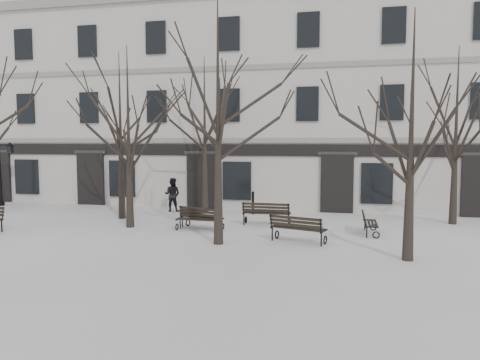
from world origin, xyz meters
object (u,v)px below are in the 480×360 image
(tree_2, at_px, (218,88))
(bench_1, at_px, (201,217))
(tree_1, at_px, (128,115))
(bench_4, at_px, (266,213))
(bench_2, at_px, (298,228))
(tree_3, at_px, (412,105))
(bench_5, at_px, (369,222))
(bench_3, at_px, (198,218))
(lamp_post, at_px, (4,169))

(tree_2, distance_m, bench_1, 5.63)
(tree_1, relative_size, bench_4, 3.68)
(tree_1, relative_size, tree_2, 0.87)
(tree_1, distance_m, bench_2, 8.32)
(tree_1, xyz_separation_m, tree_2, (4.42, -2.26, 0.71))
(tree_3, relative_size, bench_2, 3.61)
(bench_5, bearing_deg, bench_2, 130.24)
(bench_3, distance_m, lamp_post, 13.41)
(tree_3, height_order, bench_3, tree_3)
(bench_2, distance_m, bench_3, 4.38)
(bench_2, relative_size, bench_5, 1.23)
(bench_2, xyz_separation_m, bench_5, (2.51, 2.16, -0.08))
(bench_3, bearing_deg, tree_3, -20.37)
(tree_3, height_order, bench_1, tree_3)
(bench_1, distance_m, bench_2, 4.43)
(tree_2, bearing_deg, bench_5, 29.67)
(bench_4, xyz_separation_m, bench_5, (4.14, -0.93, -0.10))
(tree_1, distance_m, bench_5, 10.49)
(lamp_post, bearing_deg, tree_3, -20.51)
(tree_2, xyz_separation_m, bench_2, (2.66, 0.79, -4.81))
(bench_3, bearing_deg, tree_1, -177.94)
(bench_1, distance_m, bench_4, 2.82)
(bench_2, xyz_separation_m, bench_3, (-4.13, 1.46, -0.06))
(tree_1, xyz_separation_m, lamp_post, (-9.62, 4.39, -2.62))
(bench_5, bearing_deg, bench_3, 95.58)
(bench_2, xyz_separation_m, lamp_post, (-16.70, 5.86, 1.48))
(tree_2, height_order, bench_4, tree_2)
(bench_4, bearing_deg, tree_1, 16.93)
(tree_3, distance_m, bench_3, 9.21)
(bench_2, bearing_deg, bench_5, -122.07)
(tree_2, bearing_deg, bench_4, 74.97)
(bench_4, bearing_deg, bench_3, 33.38)
(tree_2, distance_m, lamp_post, 15.89)
(tree_1, distance_m, tree_3, 11.01)
(bench_4, bearing_deg, lamp_post, -10.02)
(bench_4, distance_m, bench_5, 4.24)
(tree_3, distance_m, bench_2, 5.63)
(bench_2, bearing_deg, lamp_post, -2.06)
(bench_3, bearing_deg, bench_4, 35.12)
(bench_4, xyz_separation_m, lamp_post, (-15.08, 2.77, 1.47))
(bench_3, relative_size, lamp_post, 0.50)
(bench_5, bearing_deg, tree_2, 119.25)
(bench_1, bearing_deg, tree_1, 24.33)
(tree_3, xyz_separation_m, bench_2, (-3.47, 1.69, -4.10))
(bench_2, height_order, lamp_post, lamp_post)
(bench_2, distance_m, lamp_post, 17.76)
(tree_3, relative_size, lamp_post, 2.12)
(bench_3, relative_size, bench_4, 0.87)
(lamp_post, bearing_deg, bench_5, -10.90)
(tree_1, distance_m, bench_4, 7.01)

